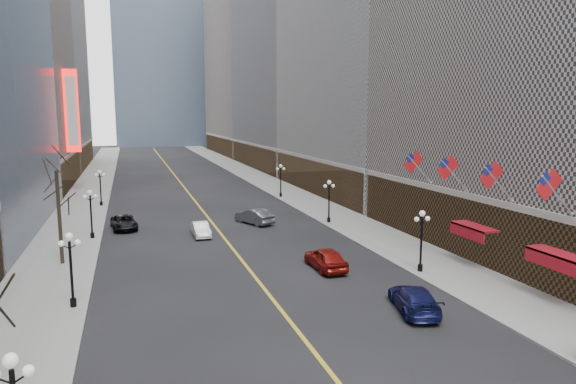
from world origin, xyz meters
TOP-DOWN VIEW (x-y plane):
  - sidewalk_east at (14.00, 70.00)m, footprint 6.00×230.00m
  - sidewalk_west at (-14.00, 70.00)m, footprint 6.00×230.00m
  - lane_line at (0.00, 80.00)m, footprint 0.25×200.00m
  - bldg_east_c at (29.88, 106.00)m, footprint 26.60×40.60m
  - bldg_east_d at (29.90, 149.00)m, footprint 26.60×46.60m
  - streetlamp_east_1 at (11.80, 30.00)m, footprint 1.26×0.44m
  - streetlamp_east_2 at (11.80, 48.00)m, footprint 1.26×0.44m
  - streetlamp_east_3 at (11.80, 66.00)m, footprint 1.26×0.44m
  - streetlamp_west_1 at (-11.80, 30.00)m, footprint 1.26×0.44m
  - streetlamp_west_2 at (-11.80, 48.00)m, footprint 1.26×0.44m
  - streetlamp_west_3 at (-11.80, 66.00)m, footprint 1.26×0.44m
  - flag_2 at (15.31, 22.00)m, footprint 2.87×0.12m
  - flag_3 at (15.31, 27.00)m, footprint 2.87×0.12m
  - flag_4 at (15.31, 32.00)m, footprint 2.87×0.12m
  - flag_5 at (15.31, 37.00)m, footprint 2.87×0.12m
  - awning_b at (16.11, 22.00)m, footprint 1.40×4.00m
  - awning_c at (16.11, 30.00)m, footprint 1.40×4.00m
  - theatre_marquee at (-15.88, 80.00)m, footprint 2.00×0.55m
  - tree_west_far at (-13.50, 40.00)m, footprint 3.60×3.60m
  - car_nb_mid at (-2.00, 46.29)m, footprint 1.53×4.16m
  - car_nb_far at (-9.00, 51.63)m, footprint 2.87×5.25m
  - car_sb_near at (7.46, 23.64)m, footprint 3.32×5.55m
  - car_sb_mid at (5.52, 32.95)m, footprint 2.08×4.96m
  - car_sb_far at (4.20, 50.27)m, footprint 3.62×5.18m

SIDE VIEW (x-z plane):
  - lane_line at x=0.00m, z-range 0.00..0.02m
  - sidewalk_east at x=14.00m, z-range 0.00..0.15m
  - sidewalk_west at x=-14.00m, z-range 0.00..0.15m
  - car_nb_mid at x=-2.00m, z-range 0.00..1.36m
  - car_nb_far at x=-9.00m, z-range 0.00..1.40m
  - car_sb_near at x=7.46m, z-range 0.00..1.51m
  - car_sb_far at x=4.20m, z-range 0.00..1.62m
  - car_sb_mid at x=5.52m, z-range 0.00..1.68m
  - streetlamp_east_1 at x=11.80m, z-range 0.64..5.16m
  - streetlamp_east_2 at x=11.80m, z-range 0.64..5.16m
  - streetlamp_east_3 at x=11.80m, z-range 0.64..5.16m
  - streetlamp_west_1 at x=-11.80m, z-range 0.64..5.16m
  - streetlamp_west_2 at x=-11.80m, z-range 0.64..5.16m
  - streetlamp_west_3 at x=-11.80m, z-range 0.64..5.16m
  - awning_b at x=16.11m, z-range 2.62..3.54m
  - awning_c at x=16.11m, z-range 2.62..3.54m
  - tree_west_far at x=-13.50m, z-range 2.28..10.20m
  - flag_2 at x=15.31m, z-range 5.85..8.72m
  - flag_3 at x=15.31m, z-range 5.85..8.72m
  - flag_4 at x=15.31m, z-range 5.85..8.72m
  - flag_5 at x=15.31m, z-range 5.85..8.72m
  - theatre_marquee at x=-15.88m, z-range 6.00..18.00m
  - bldg_east_c at x=29.88m, z-range -0.22..48.58m
  - bldg_east_d at x=29.90m, z-range -0.23..62.57m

